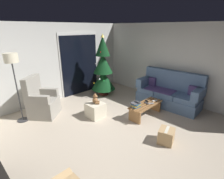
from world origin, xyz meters
name	(u,v)px	position (x,y,z in m)	size (l,w,h in m)	color
ground_plane	(121,136)	(0.00, 0.00, 0.00)	(7.00, 7.00, 0.00)	#B2A38E
wall_back	(51,63)	(0.00, 3.06, 1.25)	(5.72, 0.12, 2.50)	beige
wall_right	(182,64)	(2.86, 0.00, 1.25)	(0.12, 6.00, 2.50)	beige
patio_door_frame	(80,64)	(1.05, 2.99, 1.10)	(1.60, 0.02, 2.20)	silver
patio_door_glass	(80,65)	(1.05, 2.97, 1.05)	(1.50, 0.02, 2.10)	black
couch	(169,93)	(2.32, 0.07, 0.40)	(0.87, 1.97, 1.08)	slate
coffee_table	(146,108)	(1.19, 0.16, 0.25)	(1.10, 0.40, 0.36)	olive
remote_graphite	(147,103)	(1.22, 0.16, 0.37)	(0.04, 0.16, 0.02)	#333338
remote_black	(147,101)	(1.35, 0.24, 0.37)	(0.04, 0.16, 0.02)	black
remote_white	(155,101)	(1.53, 0.09, 0.37)	(0.04, 0.16, 0.02)	silver
remote_silver	(151,103)	(1.29, 0.06, 0.37)	(0.04, 0.16, 0.02)	#ADADB2
book_stack	(136,105)	(0.83, 0.24, 0.43)	(0.27, 0.21, 0.13)	#285684
cell_phone	(137,102)	(0.84, 0.22, 0.50)	(0.07, 0.14, 0.01)	black
christmas_tree	(103,69)	(1.47, 2.21, 0.95)	(0.87, 0.86, 2.15)	#4C1E19
armchair	(42,102)	(-0.82, 2.23, 0.40)	(0.96, 0.96, 1.13)	gray
floor_lamp	(12,65)	(-1.34, 2.34, 1.51)	(0.32, 0.32, 1.78)	#2D2D30
ottoman	(96,110)	(0.18, 1.13, 0.20)	(0.44, 0.44, 0.39)	beige
teddy_bear_chestnut	(96,99)	(0.19, 1.12, 0.51)	(0.21, 0.21, 0.29)	brown
cardboard_box_taped_mid_floor	(166,136)	(0.50, -0.84, 0.16)	(0.41, 0.39, 0.32)	tan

